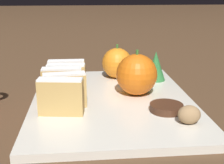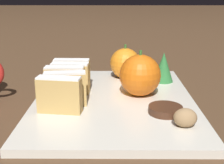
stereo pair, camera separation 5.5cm
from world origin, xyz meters
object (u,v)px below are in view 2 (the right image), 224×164
at_px(chocolate_cookie, 163,110).
at_px(walnut, 183,118).
at_px(orange_near, 123,63).
at_px(orange_far, 138,75).

bearing_deg(chocolate_cookie, walnut, -67.78).
xyz_separation_m(orange_near, walnut, (0.08, -0.25, -0.02)).
height_order(walnut, chocolate_cookie, walnut).
bearing_deg(walnut, orange_far, 111.80).
bearing_deg(orange_far, walnut, -68.20).
bearing_deg(orange_far, orange_near, 101.55).
distance_m(orange_near, walnut, 0.26).
height_order(orange_far, walnut, orange_far).
relative_size(walnut, chocolate_cookie, 0.63).
distance_m(orange_far, chocolate_cookie, 0.10).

